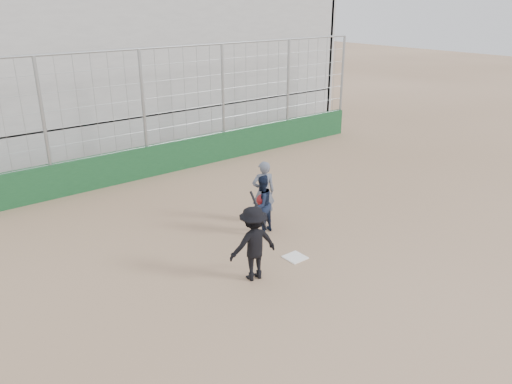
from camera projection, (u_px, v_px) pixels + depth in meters
ground at (295, 258)px, 11.11m from camera, size 90.00×90.00×0.00m
home_plate at (295, 257)px, 11.11m from camera, size 0.44×0.44×0.02m
backstop at (147, 148)px, 15.87m from camera, size 18.10×0.25×4.04m
bleachers at (82, 69)px, 18.77m from camera, size 20.25×6.70×6.98m
batter_at_plate at (253, 243)px, 10.05m from camera, size 1.11×0.81×1.75m
catcher_crouched at (262, 215)px, 12.05m from camera, size 0.89×0.79×1.04m
umpire at (263, 195)px, 12.67m from camera, size 0.70×0.59×1.47m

